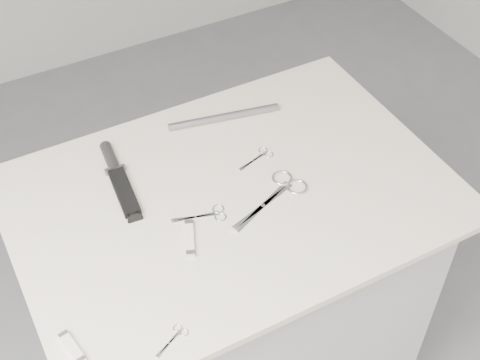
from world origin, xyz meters
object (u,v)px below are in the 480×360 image
plinth (233,309)px  pocket_knife_b (72,348)px  embroidery_scissors_b (260,157)px  embroidery_scissors_a (209,215)px  tiny_scissors (174,337)px  metal_rail (224,117)px  large_shears (280,191)px  sheathed_knife (118,175)px  pocket_knife_a (190,238)px

plinth → pocket_knife_b: bearing=-154.2°
embroidery_scissors_b → pocket_knife_b: (-0.57, -0.29, 0.00)m
embroidery_scissors_a → tiny_scissors: size_ratio=1.57×
tiny_scissors → pocket_knife_b: pocket_knife_b is taller
tiny_scissors → metal_rail: size_ratio=0.27×
plinth → embroidery_scissors_a: (-0.08, -0.04, 0.47)m
metal_rail → tiny_scissors: bearing=-125.6°
plinth → embroidery_scissors_a: size_ratio=7.38×
large_shears → tiny_scissors: bearing=-168.2°
plinth → pocket_knife_b: 0.69m
plinth → tiny_scissors: size_ratio=11.61×
pocket_knife_b → metal_rail: size_ratio=0.27×
embroidery_scissors_b → tiny_scissors: 0.53m
embroidery_scissors_a → pocket_knife_b: (-0.37, -0.18, 0.00)m
sheathed_knife → embroidery_scissors_a: bearing=-140.9°
metal_rail → embroidery_scissors_b: bearing=-85.7°
pocket_knife_b → pocket_knife_a: bearing=-75.8°
pocket_knife_a → sheathed_knife: bearing=38.3°
embroidery_scissors_a → tiny_scissors: bearing=-112.8°
large_shears → metal_rail: metal_rail is taller
plinth → embroidery_scissors_b: bearing=32.9°
tiny_scissors → pocket_knife_b: bearing=132.9°
tiny_scissors → metal_rail: metal_rail is taller
tiny_scissors → pocket_knife_b: size_ratio=0.97×
large_shears → embroidery_scissors_a: 0.18m
pocket_knife_a → pocket_knife_b: size_ratio=1.22×
tiny_scissors → pocket_knife_b: (-0.18, 0.07, 0.00)m
plinth → metal_rail: metal_rail is taller
sheathed_knife → plinth: bearing=-122.8°
embroidery_scissors_b → pocket_knife_a: bearing=-165.0°
embroidery_scissors_b → metal_rail: (-0.01, 0.17, 0.01)m
tiny_scissors → sheathed_knife: bearing=56.4°
plinth → embroidery_scissors_b: size_ratio=8.79×
pocket_knife_b → metal_rail: bearing=-60.3°
large_shears → embroidery_scissors_b: large_shears is taller
embroidery_scissors_a → sheathed_knife: 0.25m
sheathed_knife → pocket_knife_a: sheathed_knife is taller
embroidery_scissors_a → sheathed_knife: bearing=139.0°
sheathed_knife → large_shears: bearing=-119.2°
pocket_knife_a → pocket_knife_b: pocket_knife_a is taller
embroidery_scissors_b → pocket_knife_b: 0.64m
embroidery_scissors_a → metal_rail: 0.33m
plinth → large_shears: large_shears is taller
large_shears → sheathed_knife: sheathed_knife is taller
sheathed_knife → pocket_knife_a: size_ratio=2.58×
large_shears → metal_rail: bearing=68.8°
sheathed_knife → tiny_scissors: bearing=178.1°
large_shears → pocket_knife_a: bearing=166.9°
embroidery_scissors_b → embroidery_scissors_a: bearing=-165.8°
embroidery_scissors_b → pocket_knife_a: size_ratio=1.05×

